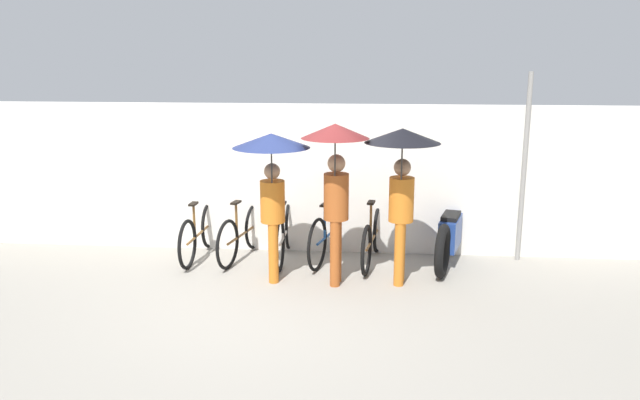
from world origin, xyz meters
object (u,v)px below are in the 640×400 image
Objects in this scene: parked_bicycle_1 at (242,233)px; parked_bicycle_4 at (372,238)px; parked_bicycle_0 at (199,233)px; pedestrian_leading at (272,167)px; motorcycle at (450,236)px; pedestrian_trailing at (402,165)px; pedestrian_center at (336,166)px; parked_bicycle_3 at (329,234)px; parked_bicycle_2 at (285,233)px.

parked_bicycle_1 is 0.96× the size of parked_bicycle_4.
pedestrian_leading reaches higher than parked_bicycle_0.
parked_bicycle_4 is at bearing -152.61° from pedestrian_leading.
parked_bicycle_0 reaches higher than motorcycle.
pedestrian_center is at bearing 12.14° from pedestrian_trailing.
pedestrian_leading is at bearing 7.82° from pedestrian_trailing.
parked_bicycle_1 is at bearing 105.68° from motorcycle.
parked_bicycle_3 is at bearing -37.94° from pedestrian_trailing.
parked_bicycle_2 is 1.27m from parked_bicycle_4.
parked_bicycle_0 is 1.02× the size of parked_bicycle_3.
pedestrian_center is 0.83m from pedestrian_trailing.
parked_bicycle_2 is at bearing 105.66° from motorcycle.
pedestrian_trailing is at bearing -170.68° from pedestrian_center.
parked_bicycle_2 is (0.63, 0.01, 0.02)m from parked_bicycle_1.
parked_bicycle_4 is at bearing -93.47° from parked_bicycle_2.
parked_bicycle_3 is 1.82m from pedestrian_trailing.
parked_bicycle_0 is 0.82× the size of pedestrian_center.
parked_bicycle_0 is 3.65m from motorcycle.
pedestrian_trailing is (2.25, -0.93, 1.21)m from parked_bicycle_1.
motorcycle is at bearing -165.27° from pedestrian_leading.
pedestrian_trailing is (1.63, 0.04, 0.04)m from pedestrian_leading.
parked_bicycle_1 is 2.72m from pedestrian_trailing.
parked_bicycle_3 is 1.74m from motorcycle.
pedestrian_trailing is (2.89, -0.91, 1.21)m from parked_bicycle_0.
motorcycle is at bearing -121.69° from pedestrian_trailing.
parked_bicycle_3 is 0.64m from parked_bicycle_4.
motorcycle is (1.58, 1.04, -1.16)m from pedestrian_center.
parked_bicycle_1 is at bearing 90.03° from parked_bicycle_2.
pedestrian_leading is 0.94× the size of pedestrian_center.
pedestrian_trailing reaches higher than parked_bicycle_1.
pedestrian_trailing is at bearing 173.38° from pedestrian_leading.
parked_bicycle_4 is at bearing -88.47° from parked_bicycle_0.
pedestrian_center reaches higher than parked_bicycle_1.
pedestrian_leading is at bearing -124.66° from parked_bicycle_0.
pedestrian_leading is at bearing 0.60° from pedestrian_center.
parked_bicycle_4 is 1.97m from pedestrian_leading.
parked_bicycle_1 reaches higher than parked_bicycle_0.
parked_bicycle_3 is at bearing -77.67° from pedestrian_center.
parked_bicycle_4 is at bearing -80.30° from parked_bicycle_1.
pedestrian_trailing is at bearing -120.22° from parked_bicycle_3.
pedestrian_center is (0.81, -0.04, 0.02)m from pedestrian_leading.
parked_bicycle_0 is at bearing 105.81° from parked_bicycle_3.
parked_bicycle_3 reaches higher than parked_bicycle_1.
motorcycle is (1.74, -0.00, 0.02)m from parked_bicycle_3.
pedestrian_leading is 0.96× the size of pedestrian_trailing.
parked_bicycle_2 is 1.51m from pedestrian_leading.
pedestrian_leading is 0.81m from pedestrian_center.
parked_bicycle_3 is 0.97× the size of parked_bicycle_4.
pedestrian_trailing is at bearing -149.83° from parked_bicycle_4.
parked_bicycle_3 is at bearing 90.63° from parked_bicycle_4.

